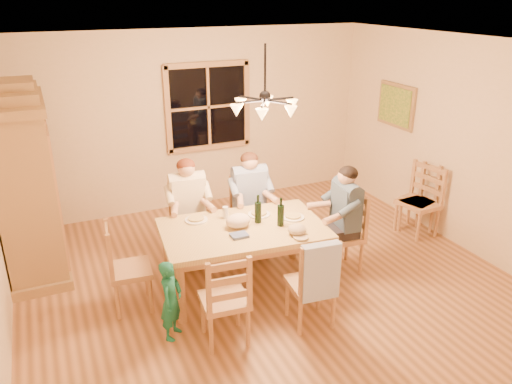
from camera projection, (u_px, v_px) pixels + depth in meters
name	position (u px, v px, depth m)	size (l,w,h in m)	color
floor	(264.00, 277.00, 5.98)	(5.50, 5.50, 0.00)	brown
ceiling	(265.00, 43.00, 4.96)	(5.50, 5.00, 0.02)	white
wall_back	(195.00, 121.00, 7.59)	(5.50, 0.02, 2.70)	beige
wall_right	(455.00, 142.00, 6.50)	(0.02, 5.00, 2.70)	beige
window	(208.00, 107.00, 7.56)	(1.30, 0.06, 1.30)	black
painting	(396.00, 105.00, 7.41)	(0.06, 0.78, 0.64)	olive
chandelier	(265.00, 105.00, 5.20)	(0.77, 0.68, 0.71)	black
armoire	(27.00, 188.00, 5.79)	(0.66, 1.40, 2.30)	olive
dining_table	(243.00, 235.00, 5.54)	(1.89, 1.27, 0.76)	tan
chair_far_left	(190.00, 237.00, 6.29)	(0.48, 0.46, 0.99)	#A77D49
chair_far_right	(250.00, 228.00, 6.52)	(0.48, 0.46, 0.99)	#A77D49
chair_near_left	(225.00, 313.00, 4.80)	(0.48, 0.46, 0.99)	#A77D49
chair_near_right	(310.00, 296.00, 5.06)	(0.48, 0.46, 0.99)	#A77D49
chair_end_left	(132.00, 282.00, 5.31)	(0.46, 0.48, 0.99)	#A77D49
chair_end_right	(342.00, 247.00, 6.04)	(0.46, 0.48, 0.99)	#A77D49
adult_woman	(188.00, 197.00, 6.09)	(0.42, 0.45, 0.87)	beige
adult_plaid_man	(250.00, 190.00, 6.32)	(0.42, 0.45, 0.87)	#38579C
adult_slate_man	(345.00, 206.00, 5.84)	(0.45, 0.42, 0.87)	#3F5266
towel	(320.00, 272.00, 4.75)	(0.38, 0.10, 0.58)	#A3B7DD
wine_bottle_a	(258.00, 209.00, 5.56)	(0.08, 0.08, 0.33)	black
wine_bottle_b	(281.00, 212.00, 5.49)	(0.08, 0.08, 0.33)	black
plate_woman	(196.00, 220.00, 5.66)	(0.26, 0.26, 0.02)	white
plate_plaid	(259.00, 214.00, 5.80)	(0.26, 0.26, 0.02)	white
plate_slate	(293.00, 217.00, 5.73)	(0.26, 0.26, 0.02)	white
wine_glass_a	(225.00, 212.00, 5.70)	(0.06, 0.06, 0.14)	silver
wine_glass_b	(281.00, 210.00, 5.76)	(0.06, 0.06, 0.14)	silver
cap	(297.00, 229.00, 5.33)	(0.20, 0.20, 0.11)	tan
napkin	(239.00, 235.00, 5.29)	(0.18, 0.14, 0.03)	#4A5987
cloth_bundle	(238.00, 221.00, 5.48)	(0.28, 0.22, 0.15)	beige
child	(171.00, 300.00, 4.81)	(0.30, 0.20, 0.83)	#1A765C
chair_spare_front	(419.00, 214.00, 6.92)	(0.45, 0.47, 0.99)	#A77D49
chair_spare_back	(414.00, 212.00, 7.00)	(0.54, 0.55, 0.99)	#A77D49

